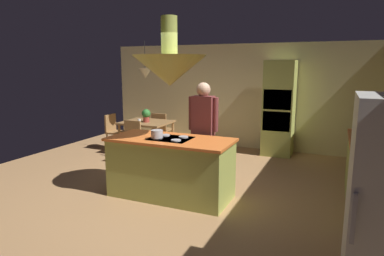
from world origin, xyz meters
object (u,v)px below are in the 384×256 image
kitchen_island (171,167)px  dining_table (147,126)px  microwave_on_counter (372,127)px  person_at_island (203,127)px  chair_at_corner (114,129)px  canister_flour (380,146)px  potted_plant_on_table (146,115)px  cup_on_table (139,121)px  chair_facing_island (130,138)px  chair_by_back_wall (161,128)px  cooking_pot_on_cooktop (157,134)px  oven_tower (279,108)px  canister_sugar (378,144)px

kitchen_island → dining_table: (-1.70, 2.10, 0.19)m
microwave_on_counter → person_at_island: bearing=-163.0°
chair_at_corner → canister_flour: canister_flour is taller
potted_plant_on_table → cup_on_table: bearing=-119.2°
chair_at_corner → microwave_on_counter: bearing=-96.3°
chair_facing_island → kitchen_island: bearing=-39.8°
kitchen_island → chair_by_back_wall: kitchen_island is taller
person_at_island → cooking_pot_on_cooktop: 0.94m
dining_table → person_at_island: size_ratio=0.61×
chair_at_corner → canister_flour: bearing=-109.0°
dining_table → oven_tower: bearing=22.2°
chair_at_corner → canister_sugar: (5.46, -1.70, 0.53)m
canister_flour → chair_by_back_wall: bearing=150.6°
dining_table → chair_at_corner: (-0.92, -0.00, -0.16)m
person_at_island → cooking_pot_on_cooktop: size_ratio=9.77×
potted_plant_on_table → canister_sugar: (4.50, -1.63, 0.10)m
kitchen_island → canister_flour: 2.91m
oven_tower → microwave_on_counter: oven_tower is taller
potted_plant_on_table → microwave_on_counter: microwave_on_counter is taller
oven_tower → potted_plant_on_table: bearing=-156.3°
kitchen_island → microwave_on_counter: size_ratio=4.18×
chair_at_corner → canister_sugar: size_ratio=4.53×
oven_tower → cup_on_table: size_ratio=23.86×
oven_tower → person_at_island: (-0.84, -2.54, -0.06)m
person_at_island → cooking_pot_on_cooktop: (-0.42, -0.84, -0.00)m
chair_by_back_wall → potted_plant_on_table: potted_plant_on_table is taller
canister_flour → canister_sugar: 0.18m
chair_by_back_wall → canister_flour: (4.54, -2.56, 0.54)m
dining_table → person_at_island: 2.43m
kitchen_island → canister_sugar: (2.84, 0.40, 0.56)m
microwave_on_counter → cooking_pot_on_cooktop: (-3.00, -1.63, -0.06)m
kitchen_island → microwave_on_counter: bearing=27.8°
chair_facing_island → canister_flour: size_ratio=4.08×
kitchen_island → oven_tower: 3.48m
canister_flour → dining_table: bearing=157.5°
chair_by_back_wall → microwave_on_counter: bearing=164.2°
oven_tower → cooking_pot_on_cooktop: 3.60m
oven_tower → potted_plant_on_table: oven_tower is taller
chair_by_back_wall → microwave_on_counter: microwave_on_counter is taller
kitchen_island → dining_table: kitchen_island is taller
dining_table → cup_on_table: size_ratio=11.99×
dining_table → canister_sugar: 4.86m
person_at_island → chair_by_back_wall: size_ratio=2.02×
cup_on_table → cooking_pot_on_cooktop: bearing=-51.5°
person_at_island → chair_at_corner: person_at_island is taller
cup_on_table → microwave_on_counter: (4.59, -0.37, 0.27)m
chair_facing_island → potted_plant_on_table: 0.75m
canister_flour → cooking_pot_on_cooktop: canister_flour is taller
canister_flour → cooking_pot_on_cooktop: size_ratio=1.18×
chair_by_back_wall → chair_at_corner: size_ratio=1.00×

